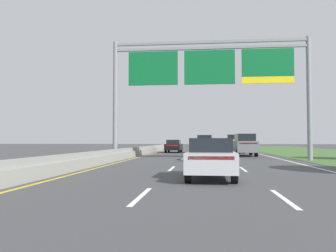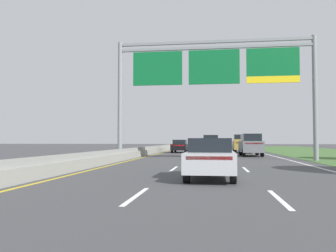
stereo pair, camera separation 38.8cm
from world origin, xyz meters
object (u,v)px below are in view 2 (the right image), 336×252
(car_black_left_lane_sedan, at_px, (180,146))
(car_white_centre_lane_sedan, at_px, (211,149))
(pickup_truck_gold, at_px, (242,144))
(car_silver_centre_lane_sedan, at_px, (211,158))
(overhead_sign_gantry, at_px, (214,73))
(car_darkgreen_centre_lane_suv, at_px, (211,144))
(car_grey_right_lane_suv, at_px, (251,144))

(car_black_left_lane_sedan, distance_m, car_white_centre_lane_sedan, 16.91)
(pickup_truck_gold, height_order, car_white_centre_lane_sedan, pickup_truck_gold)
(car_white_centre_lane_sedan, distance_m, car_silver_centre_lane_sedan, 12.21)
(car_black_left_lane_sedan, bearing_deg, overhead_sign_gantry, -164.18)
(car_darkgreen_centre_lane_suv, bearing_deg, car_grey_right_lane_suv, -152.04)
(car_silver_centre_lane_sedan, height_order, car_grey_right_lane_suv, car_grey_right_lane_suv)
(car_black_left_lane_sedan, bearing_deg, car_grey_right_lane_suv, -137.14)
(pickup_truck_gold, bearing_deg, car_grey_right_lane_suv, -178.11)
(overhead_sign_gantry, height_order, car_darkgreen_centre_lane_suv, overhead_sign_gantry)
(pickup_truck_gold, distance_m, car_black_left_lane_sedan, 7.43)
(car_darkgreen_centre_lane_suv, height_order, car_grey_right_lane_suv, same)
(overhead_sign_gantry, bearing_deg, car_grey_right_lane_suv, 64.92)
(car_white_centre_lane_sedan, bearing_deg, overhead_sign_gantry, -24.23)
(pickup_truck_gold, relative_size, car_silver_centre_lane_sedan, 1.23)
(car_darkgreen_centre_lane_suv, relative_size, car_grey_right_lane_suv, 1.00)
(overhead_sign_gantry, xyz_separation_m, car_grey_right_lane_suv, (3.47, 7.42, -5.51))
(overhead_sign_gantry, distance_m, pickup_truck_gold, 17.22)
(car_black_left_lane_sedan, bearing_deg, pickup_truck_gold, -88.80)
(overhead_sign_gantry, relative_size, car_black_left_lane_sedan, 3.39)
(car_black_left_lane_sedan, height_order, car_silver_centre_lane_sedan, same)
(car_black_left_lane_sedan, relative_size, car_silver_centre_lane_sedan, 1.00)
(car_white_centre_lane_sedan, bearing_deg, car_black_left_lane_sedan, 14.37)
(car_darkgreen_centre_lane_suv, relative_size, car_black_left_lane_sedan, 1.06)
(car_darkgreen_centre_lane_suv, distance_m, car_silver_centre_lane_sedan, 27.39)
(car_black_left_lane_sedan, xyz_separation_m, car_white_centre_lane_sedan, (3.88, -16.46, 0.00))
(overhead_sign_gantry, height_order, car_black_left_lane_sedan, overhead_sign_gantry)
(car_grey_right_lane_suv, bearing_deg, car_silver_centre_lane_sedan, 168.68)
(pickup_truck_gold, relative_size, car_grey_right_lane_suv, 1.15)
(car_grey_right_lane_suv, bearing_deg, car_black_left_lane_sedan, 40.47)
(car_black_left_lane_sedan, bearing_deg, car_darkgreen_centre_lane_suv, -107.43)
(overhead_sign_gantry, xyz_separation_m, car_white_centre_lane_sedan, (-0.22, -0.46, -5.79))
(car_darkgreen_centre_lane_suv, distance_m, car_black_left_lane_sedan, 3.98)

